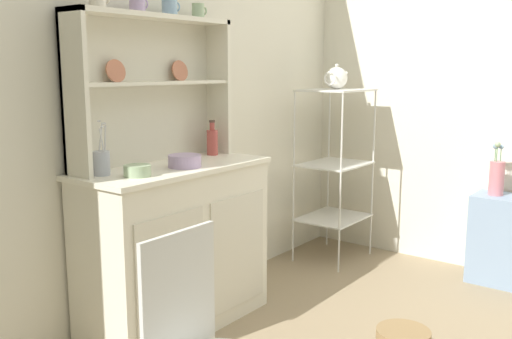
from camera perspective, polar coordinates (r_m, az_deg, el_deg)
The scene contains 14 objects.
wall_back at distance 3.16m, azimuth -8.74°, elevation 8.55°, with size 3.84×0.05×2.50m, color silver.
hutch_cabinet at distance 2.95m, azimuth -8.04°, elevation -7.57°, with size 1.04×0.45×0.85m.
hutch_shelf_unit at distance 2.93m, azimuth -10.74°, elevation 9.01°, with size 0.97×0.18×0.74m.
bakers_rack at distance 3.95m, azimuth 7.93°, elevation 1.34°, with size 0.49×0.38×1.19m.
side_shelf_blue at distance 3.86m, azimuth 24.46°, elevation -6.62°, with size 0.28×0.48×0.56m, color #849EBC.
cup_lilac_1 at distance 2.85m, azimuth -11.88°, elevation 16.03°, with size 0.09×0.08×0.08m.
cup_sky_2 at distance 3.00m, azimuth -8.69°, elevation 15.91°, with size 0.09×0.08×0.09m.
cup_sage_3 at distance 3.15m, azimuth -5.84°, elevation 15.62°, with size 0.08×0.07×0.08m.
bowl_mixing_large at distance 2.59m, azimuth -11.89°, elevation -0.11°, with size 0.12×0.12×0.05m, color #9EB78E.
bowl_floral_medium at distance 2.80m, azimuth -7.20°, elevation 0.86°, with size 0.16×0.16×0.06m, color #B79ECC.
jam_bottle at distance 3.18m, azimuth -4.43°, elevation 2.87°, with size 0.06×0.06×0.20m.
utensil_jar at distance 2.66m, azimuth -15.36°, elevation 0.72°, with size 0.08×0.08×0.25m.
porcelain_teapot at distance 3.90m, azimuth 8.11°, elevation 9.12°, with size 0.24×0.15×0.17m.
flower_vase at distance 3.80m, azimuth 23.13°, elevation -0.59°, with size 0.09×0.09×0.34m.
Camera 1 is at (-2.20, -0.64, 1.33)m, focal length 39.62 mm.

